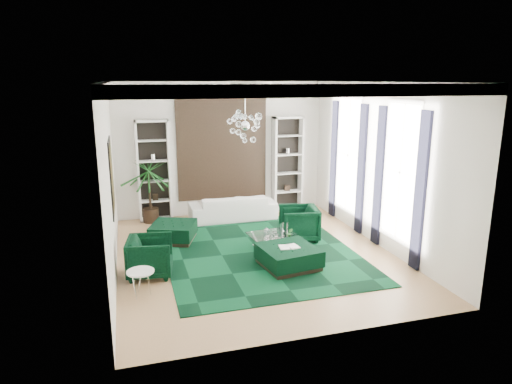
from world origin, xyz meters
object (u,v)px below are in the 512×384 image
object	(u,v)px
ottoman_side	(173,232)
side_table	(141,284)
ottoman_front	(288,257)
armchair_right	(299,223)
sofa	(233,207)
coffee_table	(275,244)
armchair_left	(150,256)
palm	(149,181)

from	to	relation	value
ottoman_side	side_table	bearing A→B (deg)	-107.56
ottoman_front	armchair_right	bearing A→B (deg)	61.65
ottoman_side	ottoman_front	distance (m)	3.14
sofa	coffee_table	distance (m)	2.72
sofa	armchair_right	distance (m)	2.39
ottoman_front	side_table	size ratio (longest dim) A/B	2.24
armchair_right	coffee_table	bearing A→B (deg)	-42.42
sofa	armchair_left	distance (m)	4.06
coffee_table	ottoman_front	bearing A→B (deg)	-91.13
ottoman_side	palm	bearing A→B (deg)	104.01
coffee_table	side_table	world-z (taller)	side_table
armchair_right	side_table	size ratio (longest dim) A/B	1.85
side_table	palm	bearing A→B (deg)	84.34
sofa	armchair_right	xyz separation A→B (m)	(1.18, -2.08, 0.07)
coffee_table	armchair_left	bearing A→B (deg)	-169.04
ottoman_side	ottoman_front	world-z (taller)	ottoman_side
ottoman_side	armchair_left	bearing A→B (deg)	-109.12
coffee_table	ottoman_side	xyz separation A→B (m)	(-2.17, 1.35, 0.04)
coffee_table	palm	bearing A→B (deg)	130.19
armchair_right	ottoman_front	distance (m)	1.76
armchair_left	armchair_right	xyz separation A→B (m)	(3.64, 1.15, 0.02)
coffee_table	ottoman_side	size ratio (longest dim) A/B	1.06
palm	coffee_table	bearing A→B (deg)	-49.81
armchair_right	coffee_table	size ratio (longest dim) A/B	0.86
ottoman_front	ottoman_side	bearing A→B (deg)	133.26
sofa	side_table	xyz separation A→B (m)	(-2.68, -4.11, -0.11)
sofa	side_table	world-z (taller)	sofa
sofa	armchair_left	world-z (taller)	armchair_left
sofa	ottoman_side	bearing A→B (deg)	36.72
armchair_right	ottoman_side	world-z (taller)	armchair_right
side_table	palm	distance (m)	4.62
armchair_right	ottoman_front	size ratio (longest dim) A/B	0.83
coffee_table	ottoman_front	xyz separation A→B (m)	(-0.02, -0.94, 0.04)
sofa	armchair_left	xyz separation A→B (m)	(-2.46, -3.23, 0.05)
sofa	palm	world-z (taller)	palm
side_table	palm	world-z (taller)	palm
sofa	ottoman_front	world-z (taller)	sofa
palm	ottoman_front	bearing A→B (deg)	-57.26
sofa	armchair_left	bearing A→B (deg)	52.84
ottoman_side	side_table	world-z (taller)	side_table
armchair_left	palm	world-z (taller)	palm
palm	side_table	bearing A→B (deg)	-95.66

